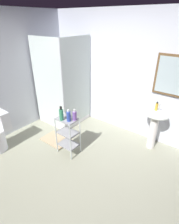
{
  "coord_description": "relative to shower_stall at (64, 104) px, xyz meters",
  "views": [
    {
      "loc": [
        1.65,
        -1.5,
        2.3
      ],
      "look_at": [
        -0.09,
        0.76,
        0.8
      ],
      "focal_mm": 28.66,
      "sensor_mm": 36.0,
      "label": 1
    }
  ],
  "objects": [
    {
      "name": "wall_back",
      "position": [
        1.22,
        0.62,
        0.79
      ],
      "size": [
        4.2,
        0.14,
        2.5
      ],
      "color": "silver",
      "rests_on": "ground_plane"
    },
    {
      "name": "pedestal_sink",
      "position": [
        2.08,
        0.3,
        0.12
      ],
      "size": [
        0.46,
        0.37,
        0.81
      ],
      "color": "white",
      "rests_on": "ground_plane"
    },
    {
      "name": "sink_faucet",
      "position": [
        2.08,
        0.42,
        0.4
      ],
      "size": [
        0.03,
        0.03,
        0.1
      ],
      "primitive_type": "cylinder",
      "color": "silver",
      "rests_on": "pedestal_sink"
    },
    {
      "name": "rinse_cup",
      "position": [
        0.89,
        -0.75,
        0.32
      ],
      "size": [
        0.06,
        0.06,
        0.1
      ],
      "primitive_type": "cylinder",
      "color": "silver",
      "rests_on": "storage_cart"
    },
    {
      "name": "body_wash_bottle_green",
      "position": [
        0.84,
        -0.89,
        0.39
      ],
      "size": [
        0.07,
        0.07,
        0.26
      ],
      "color": "#388F62",
      "rests_on": "storage_cart"
    },
    {
      "name": "ground_plane",
      "position": [
        1.21,
        -1.22,
        -0.47
      ],
      "size": [
        4.2,
        4.2,
        0.02
      ],
      "primitive_type": "cube",
      "color": "#999A83"
    },
    {
      "name": "shower_stall",
      "position": [
        0.0,
        0.0,
        0.0
      ],
      "size": [
        0.92,
        0.92,
        2.0
      ],
      "color": "white",
      "rests_on": "ground_plane"
    },
    {
      "name": "hand_soap_bottle",
      "position": [
        2.05,
        0.33,
        0.42
      ],
      "size": [
        0.05,
        0.05,
        0.17
      ],
      "color": "gold",
      "rests_on": "pedestal_sink"
    },
    {
      "name": "conditioner_bottle_purple",
      "position": [
        1.03,
        -0.76,
        0.36
      ],
      "size": [
        0.07,
        0.07,
        0.2
      ],
      "color": "#7E54AA",
      "rests_on": "storage_cart"
    },
    {
      "name": "storage_cart",
      "position": [
        0.89,
        -0.81,
        -0.03
      ],
      "size": [
        0.38,
        0.28,
        0.74
      ],
      "color": "silver",
      "rests_on": "ground_plane"
    },
    {
      "name": "shampoo_bottle_blue",
      "position": [
        0.97,
        -0.84,
        0.37
      ],
      "size": [
        0.07,
        0.07,
        0.21
      ],
      "color": "#314BB1",
      "rests_on": "storage_cart"
    },
    {
      "name": "bath_mat",
      "position": [
        0.41,
        -0.7,
        -0.45
      ],
      "size": [
        0.6,
        0.4,
        0.02
      ],
      "primitive_type": "cube",
      "color": "tan",
      "rests_on": "ground_plane"
    }
  ]
}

